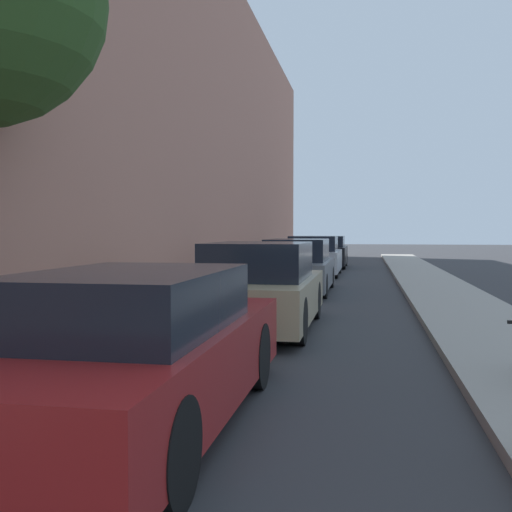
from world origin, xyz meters
TOP-DOWN VIEW (x-y plane):
  - ground_plane at (0.00, 16.00)m, footprint 120.00×120.00m
  - sidewalk_left at (-2.90, 16.00)m, footprint 2.00×52.00m
  - sidewalk_right at (2.90, 16.00)m, footprint 2.00×52.00m
  - building_facade_left at (-4.25, 16.00)m, footprint 0.70×52.00m
  - parked_car_red at (-0.96, 6.57)m, footprint 1.69×4.53m
  - parked_car_champagne at (-0.83, 11.77)m, footprint 1.79×4.26m
  - parked_car_grey at (-0.88, 17.91)m, footprint 1.75×4.59m
  - parked_car_silver at (-0.97, 24.05)m, footprint 1.89×4.16m
  - parked_car_black at (-0.82, 29.01)m, footprint 1.76×4.10m

SIDE VIEW (x-z plane):
  - ground_plane at x=0.00m, z-range 0.00..0.00m
  - sidewalk_left at x=-2.90m, z-range 0.00..0.12m
  - sidewalk_right at x=2.90m, z-range 0.00..0.12m
  - parked_car_red at x=-0.96m, z-range -0.02..1.32m
  - parked_car_grey at x=-0.88m, z-range -0.04..1.40m
  - parked_car_black at x=-0.82m, z-range -0.03..1.39m
  - parked_car_silver at x=-0.97m, z-range -0.04..1.43m
  - parked_car_champagne at x=-0.83m, z-range -0.04..1.43m
  - building_facade_left at x=-4.25m, z-range 0.00..10.98m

